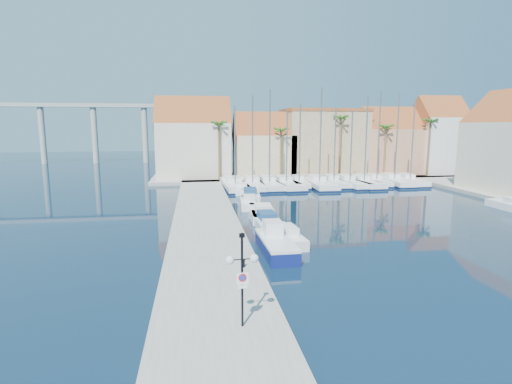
% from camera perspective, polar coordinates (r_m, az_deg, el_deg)
% --- Properties ---
extents(ground, '(260.00, 260.00, 0.00)m').
position_cam_1_polar(ground, '(25.37, 15.10, -11.75)').
color(ground, black).
rests_on(ground, ground).
extents(quay_west, '(6.00, 77.00, 0.50)m').
position_cam_1_polar(quay_west, '(36.15, -7.14, -4.71)').
color(quay_west, gray).
rests_on(quay_west, ground).
extents(shore_north, '(54.00, 16.00, 0.50)m').
position_cam_1_polar(shore_north, '(72.87, 7.15, 2.40)').
color(shore_north, gray).
rests_on(shore_north, ground).
extents(lamp_post, '(1.41, 0.43, 4.14)m').
position_cam_1_polar(lamp_post, '(17.04, -2.00, -10.49)').
color(lamp_post, black).
rests_on(lamp_post, quay_west).
extents(bollard, '(0.20, 0.20, 0.50)m').
position_cam_1_polar(bollard, '(24.75, -1.82, -10.11)').
color(bollard, black).
rests_on(bollard, quay_west).
extents(fishing_boat, '(2.12, 6.07, 2.11)m').
position_cam_1_polar(fishing_boat, '(28.90, 2.83, -7.33)').
color(fishing_boat, navy).
rests_on(fishing_boat, ground).
extents(motorboat_west_0, '(2.47, 6.37, 1.40)m').
position_cam_1_polar(motorboat_west_0, '(31.78, 4.06, -6.15)').
color(motorboat_west_0, white).
rests_on(motorboat_west_0, ground).
extents(motorboat_west_1, '(2.24, 6.62, 1.40)m').
position_cam_1_polar(motorboat_west_1, '(36.60, 1.39, -4.05)').
color(motorboat_west_1, white).
rests_on(motorboat_west_1, ground).
extents(motorboat_west_2, '(2.85, 7.28, 1.40)m').
position_cam_1_polar(motorboat_west_2, '(39.95, 0.91, -2.90)').
color(motorboat_west_2, white).
rests_on(motorboat_west_2, ground).
extents(motorboat_west_3, '(2.36, 5.96, 1.40)m').
position_cam_1_polar(motorboat_west_3, '(45.08, -1.01, -1.49)').
color(motorboat_west_3, white).
rests_on(motorboat_west_3, ground).
extents(motorboat_west_4, '(2.97, 7.24, 1.40)m').
position_cam_1_polar(motorboat_west_4, '(50.34, -0.86, -0.34)').
color(motorboat_west_4, white).
rests_on(motorboat_west_4, ground).
extents(motorboat_west_5, '(2.17, 5.97, 1.40)m').
position_cam_1_polar(motorboat_west_5, '(54.95, -2.11, 0.48)').
color(motorboat_west_5, white).
rests_on(motorboat_west_5, ground).
extents(motorboat_east_1, '(1.84, 5.65, 1.40)m').
position_cam_1_polar(motorboat_east_1, '(51.41, 32.66, -1.63)').
color(motorboat_east_1, white).
rests_on(motorboat_east_1, ground).
extents(sailboat_0, '(3.60, 12.15, 11.80)m').
position_cam_1_polar(sailboat_0, '(58.36, -3.08, 1.04)').
color(sailboat_0, white).
rests_on(sailboat_0, ground).
extents(sailboat_1, '(3.38, 11.30, 13.33)m').
position_cam_1_polar(sailboat_1, '(58.71, -0.55, 1.12)').
color(sailboat_1, white).
rests_on(sailboat_1, ground).
extents(sailboat_2, '(3.18, 10.89, 14.22)m').
position_cam_1_polar(sailboat_2, '(59.07, 1.81, 1.18)').
color(sailboat_2, white).
rests_on(sailboat_2, ground).
extents(sailboat_3, '(3.88, 11.76, 11.15)m').
position_cam_1_polar(sailboat_3, '(59.71, 4.17, 1.21)').
color(sailboat_3, white).
rests_on(sailboat_3, ground).
extents(sailboat_4, '(2.93, 8.61, 12.23)m').
position_cam_1_polar(sailboat_4, '(60.73, 6.10, 1.38)').
color(sailboat_4, white).
rests_on(sailboat_4, ground).
extents(sailboat_5, '(3.40, 11.82, 14.48)m').
position_cam_1_polar(sailboat_5, '(60.64, 8.86, 1.28)').
color(sailboat_5, white).
rests_on(sailboat_5, ground).
extents(sailboat_6, '(2.90, 9.59, 11.62)m').
position_cam_1_polar(sailboat_6, '(62.09, 10.85, 1.41)').
color(sailboat_6, white).
rests_on(sailboat_6, ground).
extents(sailboat_7, '(3.72, 10.84, 11.30)m').
position_cam_1_polar(sailboat_7, '(62.40, 13.01, 1.36)').
color(sailboat_7, white).
rests_on(sailboat_7, ground).
extents(sailboat_8, '(3.11, 10.64, 13.38)m').
position_cam_1_polar(sailboat_8, '(62.98, 14.96, 1.38)').
color(sailboat_8, white).
rests_on(sailboat_8, ground).
extents(sailboat_9, '(2.99, 8.92, 14.20)m').
position_cam_1_polar(sailboat_9, '(64.85, 16.70, 1.57)').
color(sailboat_9, white).
rests_on(sailboat_9, ground).
extents(sailboat_10, '(3.28, 10.62, 13.84)m').
position_cam_1_polar(sailboat_10, '(66.04, 18.96, 1.55)').
color(sailboat_10, white).
rests_on(sailboat_10, ground).
extents(sailboat_11, '(3.06, 9.49, 12.81)m').
position_cam_1_polar(sailboat_11, '(66.88, 20.95, 1.53)').
color(sailboat_11, white).
rests_on(sailboat_11, ground).
extents(building_0, '(12.30, 9.00, 13.50)m').
position_cam_1_polar(building_0, '(68.61, -8.92, 7.19)').
color(building_0, beige).
rests_on(building_0, shore_north).
extents(building_1, '(10.30, 8.00, 11.00)m').
position_cam_1_polar(building_1, '(69.68, 1.08, 6.32)').
color(building_1, tan).
rests_on(building_1, shore_north).
extents(building_2, '(14.20, 10.20, 11.50)m').
position_cam_1_polar(building_2, '(73.28, 9.52, 7.10)').
color(building_2, '#9F8361').
rests_on(building_2, shore_north).
extents(building_3, '(10.30, 8.00, 12.00)m').
position_cam_1_polar(building_3, '(76.98, 18.32, 6.56)').
color(building_3, tan).
rests_on(building_3, shore_north).
extents(building_4, '(8.30, 8.00, 14.00)m').
position_cam_1_polar(building_4, '(80.58, 24.45, 7.10)').
color(building_4, silver).
rests_on(building_4, shore_north).
extents(palm_0, '(2.60, 2.60, 10.15)m').
position_cam_1_polar(palm_0, '(63.69, -5.33, 9.40)').
color(palm_0, brown).
rests_on(palm_0, shore_north).
extents(palm_1, '(2.60, 2.60, 9.15)m').
position_cam_1_polar(palm_1, '(65.07, 3.60, 8.59)').
color(palm_1, brown).
rests_on(palm_1, shore_north).
extents(palm_2, '(2.60, 2.60, 11.15)m').
position_cam_1_polar(palm_2, '(67.91, 12.02, 10.03)').
color(palm_2, brown).
rests_on(palm_2, shore_north).
extents(palm_3, '(2.60, 2.60, 9.65)m').
position_cam_1_polar(palm_3, '(71.11, 18.09, 8.60)').
color(palm_3, brown).
rests_on(palm_3, shore_north).
extents(palm_4, '(2.60, 2.60, 10.65)m').
position_cam_1_polar(palm_4, '(75.03, 23.66, 9.02)').
color(palm_4, brown).
rests_on(palm_4, shore_north).
extents(viaduct, '(48.00, 2.20, 14.45)m').
position_cam_1_polar(viaduct, '(107.62, -24.82, 9.19)').
color(viaduct, '#9E9E99').
rests_on(viaduct, ground).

